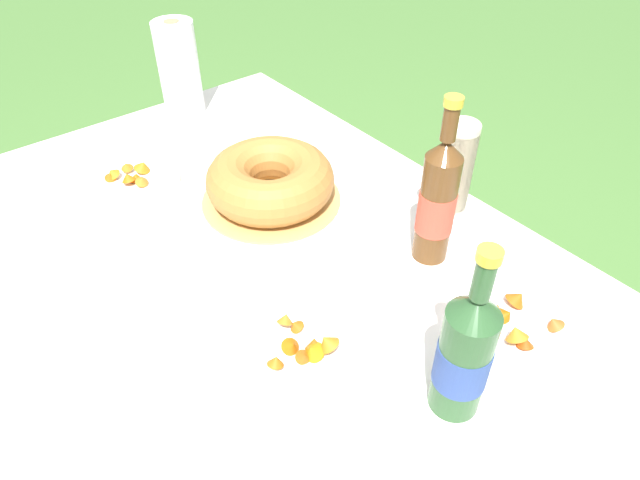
{
  "coord_description": "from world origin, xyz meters",
  "views": [
    {
      "loc": [
        0.7,
        -0.39,
        1.49
      ],
      "look_at": [
        0.04,
        0.14,
        0.78
      ],
      "focal_mm": 32.0,
      "sensor_mm": 36.0,
      "label": 1
    }
  ],
  "objects_px": {
    "bundt_cake": "(270,181)",
    "snack_plate_near": "(135,180)",
    "cup_stack": "(456,169)",
    "snack_plate_left": "(308,348)",
    "snack_plate_right": "(514,317)",
    "cider_bottle_green": "(464,354)",
    "paper_towel_roll": "(179,69)",
    "cider_bottle_amber": "(437,201)"
  },
  "relations": [
    {
      "from": "paper_towel_roll",
      "to": "cider_bottle_amber",
      "type": "bearing_deg",
      "value": 5.98
    },
    {
      "from": "cider_bottle_green",
      "to": "snack_plate_left",
      "type": "relative_size",
      "value": 1.38
    },
    {
      "from": "bundt_cake",
      "to": "paper_towel_roll",
      "type": "distance_m",
      "value": 0.51
    },
    {
      "from": "cider_bottle_amber",
      "to": "snack_plate_right",
      "type": "distance_m",
      "value": 0.25
    },
    {
      "from": "snack_plate_near",
      "to": "paper_towel_roll",
      "type": "height_order",
      "value": "paper_towel_roll"
    },
    {
      "from": "cup_stack",
      "to": "cider_bottle_green",
      "type": "xyz_separation_m",
      "value": [
        0.34,
        -0.38,
        0.01
      ]
    },
    {
      "from": "snack_plate_near",
      "to": "cup_stack",
      "type": "bearing_deg",
      "value": 43.61
    },
    {
      "from": "bundt_cake",
      "to": "snack_plate_left",
      "type": "relative_size",
      "value": 1.39
    },
    {
      "from": "cider_bottle_amber",
      "to": "snack_plate_right",
      "type": "xyz_separation_m",
      "value": [
        0.22,
        -0.02,
        -0.12
      ]
    },
    {
      "from": "cup_stack",
      "to": "snack_plate_left",
      "type": "distance_m",
      "value": 0.52
    },
    {
      "from": "cider_bottle_green",
      "to": "snack_plate_left",
      "type": "distance_m",
      "value": 0.27
    },
    {
      "from": "snack_plate_left",
      "to": "cider_bottle_green",
      "type": "bearing_deg",
      "value": 28.64
    },
    {
      "from": "snack_plate_near",
      "to": "snack_plate_left",
      "type": "height_order",
      "value": "snack_plate_left"
    },
    {
      "from": "snack_plate_left",
      "to": "paper_towel_roll",
      "type": "bearing_deg",
      "value": 164.15
    },
    {
      "from": "cider_bottle_amber",
      "to": "paper_towel_roll",
      "type": "bearing_deg",
      "value": -174.02
    },
    {
      "from": "snack_plate_near",
      "to": "cider_bottle_amber",
      "type": "bearing_deg",
      "value": 30.38
    },
    {
      "from": "cider_bottle_green",
      "to": "cup_stack",
      "type": "bearing_deg",
      "value": 132.26
    },
    {
      "from": "snack_plate_near",
      "to": "snack_plate_right",
      "type": "height_order",
      "value": "snack_plate_right"
    },
    {
      "from": "bundt_cake",
      "to": "cup_stack",
      "type": "distance_m",
      "value": 0.41
    },
    {
      "from": "cider_bottle_green",
      "to": "snack_plate_near",
      "type": "distance_m",
      "value": 0.89
    },
    {
      "from": "cider_bottle_green",
      "to": "snack_plate_left",
      "type": "height_order",
      "value": "cider_bottle_green"
    },
    {
      "from": "bundt_cake",
      "to": "snack_plate_near",
      "type": "relative_size",
      "value": 1.54
    },
    {
      "from": "cider_bottle_green",
      "to": "paper_towel_roll",
      "type": "xyz_separation_m",
      "value": [
        -1.12,
        0.14,
        0.01
      ]
    },
    {
      "from": "cup_stack",
      "to": "snack_plate_left",
      "type": "relative_size",
      "value": 0.94
    },
    {
      "from": "bundt_cake",
      "to": "cup_stack",
      "type": "bearing_deg",
      "value": 46.83
    },
    {
      "from": "cider_bottle_green",
      "to": "cider_bottle_amber",
      "type": "bearing_deg",
      "value": 139.18
    },
    {
      "from": "cup_stack",
      "to": "cider_bottle_green",
      "type": "relative_size",
      "value": 0.68
    },
    {
      "from": "snack_plate_right",
      "to": "snack_plate_near",
      "type": "bearing_deg",
      "value": -157.63
    },
    {
      "from": "cider_bottle_green",
      "to": "snack_plate_right",
      "type": "xyz_separation_m",
      "value": [
        -0.04,
        0.21,
        -0.11
      ]
    },
    {
      "from": "bundt_cake",
      "to": "cider_bottle_green",
      "type": "height_order",
      "value": "cider_bottle_green"
    },
    {
      "from": "paper_towel_roll",
      "to": "snack_plate_right",
      "type": "bearing_deg",
      "value": 3.93
    },
    {
      "from": "bundt_cake",
      "to": "paper_towel_roll",
      "type": "height_order",
      "value": "paper_towel_roll"
    },
    {
      "from": "cup_stack",
      "to": "cider_bottle_amber",
      "type": "relative_size",
      "value": 0.62
    },
    {
      "from": "snack_plate_left",
      "to": "snack_plate_right",
      "type": "relative_size",
      "value": 0.96
    },
    {
      "from": "cup_stack",
      "to": "cider_bottle_amber",
      "type": "bearing_deg",
      "value": -62.22
    },
    {
      "from": "snack_plate_near",
      "to": "snack_plate_left",
      "type": "xyz_separation_m",
      "value": [
        0.66,
        0.01,
        0.0
      ]
    },
    {
      "from": "bundt_cake",
      "to": "cider_bottle_amber",
      "type": "distance_m",
      "value": 0.39
    },
    {
      "from": "bundt_cake",
      "to": "snack_plate_left",
      "type": "bearing_deg",
      "value": -26.93
    },
    {
      "from": "cup_stack",
      "to": "bundt_cake",
      "type": "bearing_deg",
      "value": -133.17
    },
    {
      "from": "cider_bottle_green",
      "to": "cider_bottle_amber",
      "type": "height_order",
      "value": "cider_bottle_amber"
    },
    {
      "from": "cider_bottle_amber",
      "to": "paper_towel_roll",
      "type": "height_order",
      "value": "cider_bottle_amber"
    },
    {
      "from": "bundt_cake",
      "to": "paper_towel_roll",
      "type": "bearing_deg",
      "value": 173.91
    }
  ]
}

